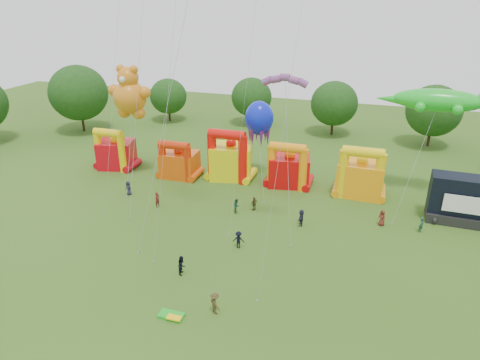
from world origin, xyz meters
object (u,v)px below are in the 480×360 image
(spectator_0, at_px, (129,188))
(bouncy_castle_2, at_px, (230,159))
(bouncy_castle_0, at_px, (115,152))
(octopus_kite, at_px, (261,151))
(spectator_4, at_px, (254,204))
(stage_trailer, at_px, (470,201))
(gecko_kite, at_px, (420,151))
(teddy_bear_kite, at_px, (129,129))

(spectator_0, bearing_deg, bouncy_castle_2, 54.89)
(bouncy_castle_0, xyz_separation_m, octopus_kite, (21.48, 1.17, 2.17))
(bouncy_castle_2, relative_size, spectator_4, 4.25)
(stage_trailer, bearing_deg, octopus_kite, 171.82)
(bouncy_castle_0, relative_size, spectator_0, 3.35)
(stage_trailer, xyz_separation_m, spectator_4, (-23.40, -4.44, -1.75))
(gecko_kite, xyz_separation_m, spectator_0, (-34.07, -8.06, -5.93))
(spectator_0, bearing_deg, bouncy_castle_0, 145.09)
(bouncy_castle_0, relative_size, spectator_4, 3.62)
(bouncy_castle_0, relative_size, stage_trailer, 0.72)
(bouncy_castle_0, height_order, gecko_kite, gecko_kite)
(stage_trailer, bearing_deg, gecko_kite, 153.37)
(bouncy_castle_2, height_order, octopus_kite, octopus_kite)
(bouncy_castle_0, distance_m, spectator_0, 10.18)
(teddy_bear_kite, xyz_separation_m, spectator_0, (1.64, -4.21, -6.47))
(teddy_bear_kite, bearing_deg, spectator_4, -10.79)
(stage_trailer, distance_m, gecko_kite, 7.66)
(spectator_4, bearing_deg, bouncy_castle_2, -113.59)
(teddy_bear_kite, bearing_deg, octopus_kite, 15.49)
(bouncy_castle_0, xyz_separation_m, gecko_kite, (40.67, 0.45, 4.49))
(gecko_kite, distance_m, spectator_4, 20.07)
(gecko_kite, xyz_separation_m, spectator_4, (-17.71, -7.29, -6.00))
(bouncy_castle_2, bearing_deg, spectator_0, -139.28)
(bouncy_castle_0, bearing_deg, spectator_4, -16.58)
(bouncy_castle_0, xyz_separation_m, teddy_bear_kite, (4.96, -3.41, 5.03))
(bouncy_castle_2, height_order, gecko_kite, gecko_kite)
(teddy_bear_kite, height_order, octopus_kite, teddy_bear_kite)
(bouncy_castle_0, distance_m, spectator_4, 24.01)
(spectator_4, bearing_deg, teddy_bear_kite, -69.22)
(stage_trailer, distance_m, teddy_bear_kite, 41.69)
(bouncy_castle_0, height_order, spectator_4, bouncy_castle_0)
(gecko_kite, relative_size, spectator_0, 7.27)
(teddy_bear_kite, relative_size, spectator_0, 8.24)
(stage_trailer, distance_m, spectator_0, 40.14)
(teddy_bear_kite, height_order, spectator_0, teddy_bear_kite)
(bouncy_castle_2, height_order, spectator_4, bouncy_castle_2)
(stage_trailer, height_order, teddy_bear_kite, teddy_bear_kite)
(teddy_bear_kite, height_order, spectator_4, teddy_bear_kite)
(stage_trailer, relative_size, spectator_4, 5.01)
(bouncy_castle_2, relative_size, octopus_kite, 0.69)
(teddy_bear_kite, relative_size, octopus_kite, 1.44)
(stage_trailer, height_order, octopus_kite, octopus_kite)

